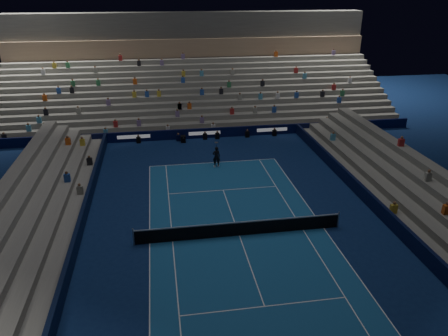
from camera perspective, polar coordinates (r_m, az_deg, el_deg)
ground at (r=26.70m, az=2.06°, el=-9.02°), size 90.00×90.00×0.00m
court_surface at (r=26.70m, az=2.06°, el=-9.02°), size 10.97×23.77×0.01m
sponsor_barrier_far at (r=43.11m, az=-2.64°, el=4.69°), size 44.00×0.25×1.00m
sponsor_barrier_east at (r=29.67m, az=20.91°, el=-6.04°), size 0.25×37.00×1.00m
sponsor_barrier_west at (r=26.56m, az=-19.23°, el=-9.40°), size 0.25×37.00×1.00m
grandstand_main at (r=51.37m, az=-3.94°, el=11.05°), size 44.00×15.20×11.20m
grandstand_east at (r=31.29m, az=26.57°, el=-4.62°), size 5.00×37.00×2.50m
grandstand_west at (r=27.24m, az=-26.59°, el=-8.81°), size 5.00×37.00×2.50m
tennis_net at (r=26.43m, az=2.08°, el=-8.10°), size 12.90×0.10×1.10m
tennis_player at (r=36.01m, az=-1.03°, el=1.53°), size 0.67×0.45×1.80m
broadcast_camera at (r=42.12m, az=-5.48°, el=3.90°), size 0.49×0.94×0.64m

